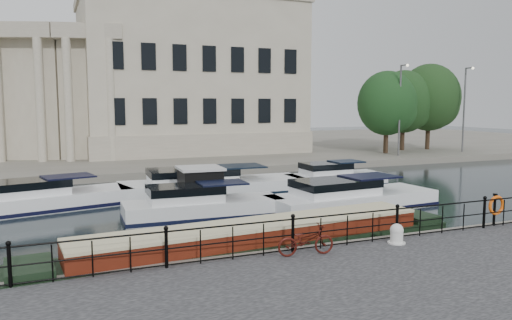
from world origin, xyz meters
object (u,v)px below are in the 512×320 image
(narrowboat, at_px, (257,246))
(life_ring_post, at_px, (496,206))
(bicycle, at_px, (306,240))
(mooring_bollard, at_px, (397,234))
(harbour_hut, at_px, (200,190))

(narrowboat, bearing_deg, life_ring_post, -13.82)
(bicycle, height_order, mooring_bollard, bicycle)
(life_ring_post, xyz_separation_m, harbour_hut, (-8.88, 9.67, -0.37))
(bicycle, xyz_separation_m, narrowboat, (-0.77, 2.05, -0.66))
(bicycle, xyz_separation_m, harbour_hut, (-0.42, 10.21, -0.07))
(bicycle, distance_m, mooring_bollard, 3.44)
(mooring_bollard, distance_m, life_ring_post, 5.07)
(bicycle, bearing_deg, mooring_bollard, -81.74)
(mooring_bollard, distance_m, harbour_hut, 10.89)
(harbour_hut, bearing_deg, life_ring_post, -44.75)
(life_ring_post, bearing_deg, mooring_bollard, -174.08)
(bicycle, height_order, life_ring_post, life_ring_post)
(bicycle, height_order, harbour_hut, harbour_hut)
(mooring_bollard, relative_size, narrowboat, 0.04)
(bicycle, relative_size, life_ring_post, 1.44)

